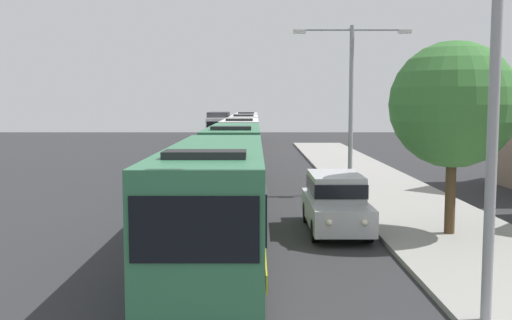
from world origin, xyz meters
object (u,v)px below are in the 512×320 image
object	(u,v)px
bus_middle	(238,139)
white_suv	(332,200)
bus_fourth_in_line	(241,130)
streetlamp_near	(492,67)
bus_rear	(244,125)
streetlamp_mid	(348,90)
bus_lead	(213,196)
box_truck_oncoming	(215,125)
bus_second_in_line	(231,154)
roadside_tree	(450,105)

from	to	relation	value
bus_middle	white_suv	world-z (taller)	bus_middle
bus_fourth_in_line	streetlamp_near	world-z (taller)	streetlamp_near
bus_middle	bus_fourth_in_line	distance (m)	13.10
bus_middle	bus_fourth_in_line	size ratio (longest dim) A/B	1.01
bus_fourth_in_line	bus_rear	world-z (taller)	same
streetlamp_near	streetlamp_mid	world-z (taller)	streetlamp_near
bus_rear	white_suv	bearing A→B (deg)	-85.71
bus_lead	box_truck_oncoming	size ratio (longest dim) A/B	1.45
bus_middle	streetlamp_mid	xyz separation A→B (m)	(5.40, -15.10, 3.09)
bus_rear	bus_lead	bearing A→B (deg)	-90.00
bus_second_in_line	box_truck_oncoming	xyz separation A→B (m)	(-3.30, 40.01, 0.02)
bus_rear	white_suv	size ratio (longest dim) A/B	2.32
bus_fourth_in_line	roadside_tree	xyz separation A→B (m)	(7.15, -36.95, 2.47)
bus_fourth_in_line	streetlamp_mid	distance (m)	28.88
bus_fourth_in_line	bus_rear	xyz separation A→B (m)	(0.00, 13.36, 0.00)
streetlamp_near	bus_second_in_line	bearing A→B (deg)	106.34
bus_rear	roadside_tree	xyz separation A→B (m)	(7.15, -50.30, 2.47)
bus_middle	bus_rear	world-z (taller)	same
bus_second_in_line	bus_lead	bearing A→B (deg)	-90.00
bus_lead	bus_second_in_line	bearing A→B (deg)	90.00
box_truck_oncoming	streetlamp_near	world-z (taller)	streetlamp_near
bus_second_in_line	streetlamp_near	world-z (taller)	streetlamp_near
bus_second_in_line	bus_rear	size ratio (longest dim) A/B	0.98
box_truck_oncoming	white_suv	bearing A→B (deg)	-82.01
roadside_tree	bus_fourth_in_line	bearing A→B (deg)	100.95
bus_rear	streetlamp_near	distance (m)	58.16
box_truck_oncoming	bus_rear	bearing A→B (deg)	-10.22
box_truck_oncoming	streetlamp_mid	xyz separation A→B (m)	(8.70, -42.15, 3.07)
bus_second_in_line	streetlamp_near	bearing A→B (deg)	-73.66
bus_second_in_line	streetlamp_near	size ratio (longest dim) A/B	1.51
box_truck_oncoming	streetlamp_near	size ratio (longest dim) A/B	1.04
bus_lead	bus_fourth_in_line	distance (m)	39.30
bus_rear	streetlamp_mid	bearing A→B (deg)	-82.60
bus_rear	streetlamp_mid	size ratio (longest dim) A/B	1.55
bus_fourth_in_line	streetlamp_mid	world-z (taller)	streetlamp_mid
bus_lead	box_truck_oncoming	distance (m)	53.35
streetlamp_near	streetlamp_mid	xyz separation A→B (m)	(-0.00, 16.27, -0.08)
bus_fourth_in_line	streetlamp_mid	size ratio (longest dim) A/B	1.50
roadside_tree	streetlamp_mid	bearing A→B (deg)	101.31
bus_rear	box_truck_oncoming	size ratio (longest dim) A/B	1.48
streetlamp_near	bus_lead	bearing A→B (deg)	136.24
bus_rear	box_truck_oncoming	xyz separation A→B (m)	(-3.30, 0.60, 0.02)
bus_middle	roadside_tree	distance (m)	25.01
box_truck_oncoming	streetlamp_mid	bearing A→B (deg)	-78.34
bus_middle	roadside_tree	world-z (taller)	roadside_tree
white_suv	streetlamp_mid	bearing A→B (deg)	77.60
white_suv	roadside_tree	bearing A→B (deg)	-16.43
streetlamp_mid	roadside_tree	size ratio (longest dim) A/B	1.26
bus_fourth_in_line	box_truck_oncoming	world-z (taller)	bus_fourth_in_line
roadside_tree	box_truck_oncoming	bearing A→B (deg)	101.60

